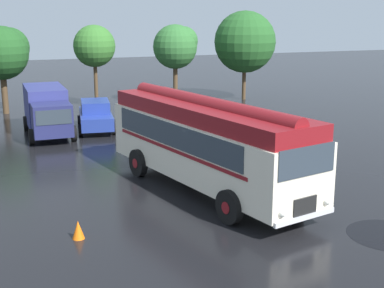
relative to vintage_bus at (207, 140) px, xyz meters
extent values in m
plane|color=black|center=(0.07, 0.42, -1.89)|extent=(120.00, 120.00, 0.00)
cube|color=silver|center=(0.00, 0.01, -0.29)|extent=(4.67, 10.31, 2.10)
cube|color=maroon|center=(0.00, 0.01, 1.04)|extent=(4.43, 10.07, 0.56)
cylinder|color=maroon|center=(0.00, 0.01, 1.30)|extent=(2.71, 9.39, 0.60)
cube|color=#2D3842|center=(1.16, 0.59, 0.28)|extent=(1.82, 7.81, 0.84)
cube|color=#2D3842|center=(-1.30, 0.02, 0.28)|extent=(1.82, 7.81, 0.84)
cube|color=maroon|center=(1.18, 0.49, -0.26)|extent=(1.86, 8.00, 0.12)
cube|color=maroon|center=(-1.28, -0.08, -0.26)|extent=(1.86, 8.00, 0.12)
cube|color=#2D3842|center=(1.12, -4.88, 0.38)|extent=(2.15, 0.53, 0.88)
cube|color=black|center=(1.12, -4.88, -0.99)|extent=(0.89, 0.26, 0.56)
cube|color=silver|center=(1.12, -4.90, -1.32)|extent=(2.34, 0.63, 0.16)
sphere|color=white|center=(2.00, -4.69, -1.02)|extent=(0.22, 0.22, 0.22)
sphere|color=white|center=(0.24, -5.09, -1.02)|extent=(0.22, 0.22, 0.22)
cylinder|color=black|center=(1.96, -2.72, -1.34)|extent=(0.52, 1.13, 1.10)
cylinder|color=maroon|center=(1.96, -2.72, -1.34)|extent=(0.40, 0.45, 0.39)
cylinder|color=black|center=(-0.58, -3.30, -1.34)|extent=(0.52, 1.13, 1.10)
cylinder|color=maroon|center=(-0.58, -3.30, -1.34)|extent=(0.40, 0.45, 0.39)
cylinder|color=black|center=(0.62, 3.13, -1.34)|extent=(0.52, 1.13, 1.10)
cylinder|color=maroon|center=(0.62, 3.13, -1.34)|extent=(0.40, 0.45, 0.39)
cylinder|color=black|center=(-1.92, 2.55, -1.34)|extent=(0.52, 1.13, 1.10)
cylinder|color=maroon|center=(-1.92, 2.55, -1.34)|extent=(0.40, 0.45, 0.39)
cube|color=navy|center=(-1.89, 11.72, -1.22)|extent=(2.25, 4.39, 0.70)
cube|color=navy|center=(-1.87, 11.87, -0.55)|extent=(1.77, 2.36, 0.64)
cube|color=#2D3842|center=(-1.12, 11.77, -0.55)|extent=(0.28, 1.92, 0.50)
cube|color=#2D3842|center=(-2.62, 11.97, -0.55)|extent=(0.28, 1.92, 0.50)
cylinder|color=black|center=(-1.19, 10.32, -1.57)|extent=(0.28, 0.66, 0.64)
cylinder|color=black|center=(-2.93, 10.55, -1.57)|extent=(0.28, 0.66, 0.64)
cylinder|color=black|center=(-0.84, 12.90, -1.57)|extent=(0.28, 0.66, 0.64)
cylinder|color=black|center=(-2.59, 13.13, -1.57)|extent=(0.28, 0.66, 0.64)
cube|color=#4C5156|center=(0.72, 11.43, -1.22)|extent=(1.75, 4.22, 0.70)
cube|color=#4C5156|center=(0.72, 11.58, -0.55)|extent=(1.52, 2.20, 0.64)
cube|color=#2D3842|center=(1.48, 11.59, -0.55)|extent=(0.05, 1.93, 0.50)
cube|color=#2D3842|center=(-0.04, 11.57, -0.55)|extent=(0.05, 1.93, 0.50)
cylinder|color=black|center=(1.62, 10.14, -1.57)|extent=(0.21, 0.64, 0.64)
cylinder|color=black|center=(-0.14, 10.11, -1.57)|extent=(0.21, 0.64, 0.64)
cylinder|color=black|center=(1.58, 12.74, -1.57)|extent=(0.21, 0.64, 0.64)
cylinder|color=black|center=(-0.18, 12.72, -1.57)|extent=(0.21, 0.64, 0.64)
cube|color=navy|center=(-4.50, 12.40, -0.44)|extent=(2.02, 3.96, 2.10)
cube|color=navy|center=(-4.48, 9.50, -0.69)|extent=(1.91, 1.75, 1.60)
cube|color=#2D3842|center=(-4.48, 8.62, -0.41)|extent=(1.70, 0.04, 0.72)
cylinder|color=black|center=(-3.44, 9.56, -1.49)|extent=(0.24, 0.80, 0.80)
cylinder|color=black|center=(-5.52, 9.55, -1.49)|extent=(0.24, 0.80, 0.80)
cylinder|color=black|center=(-3.47, 13.13, -1.49)|extent=(0.24, 0.80, 0.80)
cylinder|color=black|center=(-5.55, 13.11, -1.49)|extent=(0.24, 0.80, 0.80)
cylinder|color=#4C3823|center=(-6.42, 18.93, -0.58)|extent=(0.39, 0.39, 2.63)
sphere|color=#1E4C1E|center=(-6.42, 18.93, 2.02)|extent=(3.43, 3.43, 3.43)
sphere|color=#1E4C1E|center=(-5.89, 19.26, 2.34)|extent=(2.54, 2.54, 2.54)
cylinder|color=#4C3823|center=(-0.45, 19.07, -0.32)|extent=(0.25, 0.25, 3.15)
sphere|color=#336B28|center=(-0.45, 19.07, 2.32)|extent=(2.83, 2.83, 2.83)
sphere|color=#336B28|center=(-0.17, 19.01, 2.69)|extent=(1.88, 1.88, 1.88)
cylinder|color=#4C3823|center=(5.07, 18.37, -0.43)|extent=(0.32, 0.32, 2.93)
sphere|color=#2D662D|center=(5.07, 18.37, 2.19)|extent=(3.09, 3.09, 3.09)
sphere|color=#2D662D|center=(5.65, 18.23, 2.59)|extent=(2.01, 2.01, 2.01)
cylinder|color=#4C3823|center=(10.67, 18.79, -0.60)|extent=(0.28, 0.28, 2.58)
sphere|color=#235623|center=(10.67, 18.79, 2.40)|extent=(4.56, 4.56, 4.56)
sphere|color=#235623|center=(11.23, 18.49, 2.30)|extent=(2.85, 2.85, 2.85)
cone|color=orange|center=(-5.15, -2.79, -1.62)|extent=(0.36, 0.36, 0.55)
camera|label=1|loc=(-7.14, -17.48, 4.50)|focal=50.00mm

